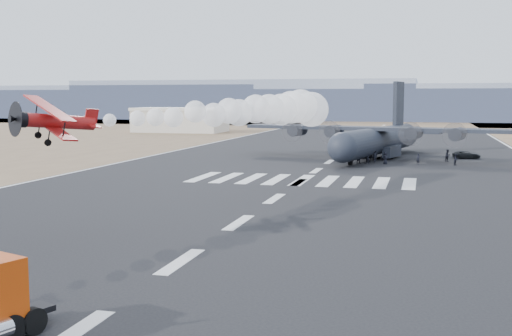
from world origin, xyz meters
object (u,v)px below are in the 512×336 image
at_px(crew_h, 456,160).
at_px(aerobatic_biplane, 54,121).
at_px(support_vehicle, 467,155).
at_px(crew_e, 385,158).
at_px(crew_c, 375,156).
at_px(crew_f, 359,158).
at_px(crew_a, 418,159).
at_px(crew_b, 448,156).
at_px(transport_aircraft, 378,138).
at_px(crew_d, 369,155).
at_px(hangar_left, 181,120).
at_px(crew_g, 368,158).

bearing_deg(crew_h, aerobatic_biplane, -176.72).
xyz_separation_m(support_vehicle, crew_e, (-11.74, -11.91, 0.31)).
relative_size(crew_c, crew_f, 1.11).
xyz_separation_m(support_vehicle, crew_h, (-2.06, -10.94, 0.21)).
relative_size(crew_a, crew_b, 0.86).
distance_m(aerobatic_biplane, crew_a, 61.63).
bearing_deg(crew_h, transport_aircraft, 82.66).
bearing_deg(crew_h, crew_f, 122.92).
xyz_separation_m(crew_a, crew_h, (5.15, 0.35, 0.02)).
xyz_separation_m(crew_d, crew_h, (12.32, -3.68, -0.06)).
bearing_deg(transport_aircraft, crew_e, -65.93).
xyz_separation_m(hangar_left, crew_d, (57.54, -69.73, -2.54)).
relative_size(crew_e, crew_f, 1.07).
height_order(crew_b, crew_h, crew_b).
xyz_separation_m(hangar_left, transport_aircraft, (58.40, -65.10, -0.27)).
bearing_deg(crew_g, crew_d, 103.54).
bearing_deg(hangar_left, crew_h, -46.42).
height_order(crew_e, crew_h, crew_e).
xyz_separation_m(crew_a, crew_d, (-7.16, 4.03, 0.08)).
xyz_separation_m(hangar_left, support_vehicle, (71.92, -62.47, -2.82)).
distance_m(hangar_left, crew_h, 101.37).
bearing_deg(hangar_left, support_vehicle, -40.98).
distance_m(hangar_left, crew_b, 97.09).
bearing_deg(crew_f, support_vehicle, 21.44).
height_order(crew_c, crew_h, crew_c).
distance_m(crew_a, crew_h, 5.17).
relative_size(hangar_left, crew_e, 13.56).
distance_m(crew_a, crew_f, 8.34).
bearing_deg(crew_d, crew_h, -14.14).
distance_m(crew_e, crew_f, 3.78).
distance_m(crew_c, crew_e, 3.07).
bearing_deg(crew_a, crew_b, 90.12).
xyz_separation_m(crew_c, crew_d, (-0.95, 2.08, -0.08)).
height_order(hangar_left, crew_b, hangar_left).
xyz_separation_m(crew_c, crew_e, (1.69, -2.57, -0.04)).
bearing_deg(crew_b, crew_g, 167.00).
height_order(transport_aircraft, crew_h, transport_aircraft).
xyz_separation_m(crew_d, crew_g, (0.15, -4.58, -0.05)).
xyz_separation_m(crew_c, crew_f, (-2.10, -2.62, -0.10)).
distance_m(support_vehicle, crew_h, 11.13).
bearing_deg(crew_h, crew_a, 122.44).
relative_size(hangar_left, crew_f, 14.50).
bearing_deg(crew_c, crew_f, -8.39).
bearing_deg(crew_d, crew_f, -101.22).
height_order(aerobatic_biplane, crew_g, aerobatic_biplane).
bearing_deg(crew_h, crew_b, 39.18).
height_order(aerobatic_biplane, crew_a, aerobatic_biplane).
relative_size(crew_f, crew_g, 1.03).
bearing_deg(support_vehicle, hangar_left, 45.70).
bearing_deg(aerobatic_biplane, crew_e, 89.92).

